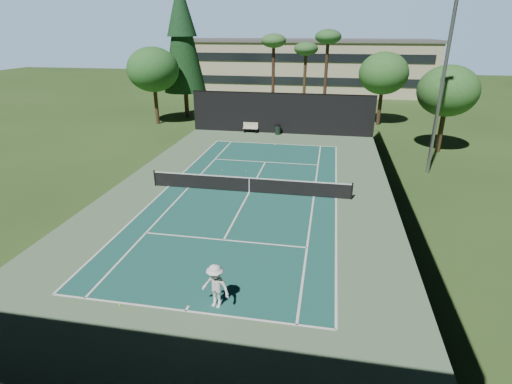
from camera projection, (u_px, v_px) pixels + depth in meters
The scene contains 22 objects.
ground at pixel (249, 192), 25.60m from camera, with size 160.00×160.00×0.00m, color #2A481B.
apron_slab at pixel (249, 192), 25.60m from camera, with size 18.00×32.00×0.01m, color #557552.
court_surface at pixel (249, 192), 25.59m from camera, with size 10.97×23.77×0.01m, color #1A534A.
court_lines at pixel (249, 192), 25.59m from camera, with size 11.07×23.87×0.01m.
tennis_net at pixel (249, 184), 25.39m from camera, with size 12.90×0.10×1.10m.
fence at pixel (249, 162), 24.90m from camera, with size 18.04×32.05×4.03m.
player at pixel (215, 286), 14.72m from camera, with size 1.16×0.66×1.79m, color white.
tennis_ball_a at pixel (120, 305), 15.06m from camera, with size 0.07×0.07×0.07m, color #CEDA31.
tennis_ball_b at pixel (209, 179), 27.84m from camera, with size 0.06×0.06×0.06m, color yellow.
tennis_ball_c at pixel (246, 171), 29.37m from camera, with size 0.08×0.08×0.08m, color #B9D630.
tennis_ball_d at pixel (222, 170), 29.57m from camera, with size 0.07×0.07×0.07m, color #D7EE36.
park_bench at pixel (251, 127), 40.28m from camera, with size 1.50×0.45×1.02m.
trash_bin at pixel (278, 130), 39.56m from camera, with size 0.56×0.56×0.95m.
pine_tree at pixel (182, 31), 44.06m from camera, with size 4.80×4.80×15.00m.
palm_a at pixel (274, 44), 44.70m from camera, with size 2.80×2.80×9.32m.
palm_b at pixel (306, 51), 46.24m from camera, with size 2.80×2.80×8.42m.
palm_c at pixel (328, 41), 42.62m from camera, with size 2.80×2.80×9.77m.
decid_tree_a at pixel (384, 73), 41.89m from camera, with size 5.12×5.12×7.62m.
decid_tree_b at pixel (448, 91), 32.24m from camera, with size 4.80×4.80×7.14m.
decid_tree_c at pixel (153, 70), 42.18m from camera, with size 5.44×5.44×8.09m.
campus_building at pixel (304, 66), 65.88m from camera, with size 40.50×12.50×8.30m.
light_pole at pixel (443, 82), 26.59m from camera, with size 0.90×0.25×12.22m.
Camera 1 is at (4.76, -23.22, 9.68)m, focal length 28.00 mm.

